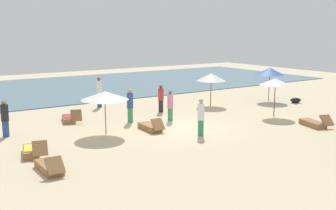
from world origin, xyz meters
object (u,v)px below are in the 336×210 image
Objects in this scene: umbrella_3 at (275,82)px; person_5 at (161,98)px; lounger_1 at (314,123)px; umbrella_0 at (211,77)px; lounger_5 at (69,118)px; person_0 at (5,119)px; lounger_6 at (151,127)px; person_1 at (130,105)px; person_4 at (170,106)px; person_2 at (201,117)px; lounger_0 at (32,151)px; lounger_2 at (50,167)px; umbrella_2 at (270,71)px; dog at (296,100)px; person_3 at (99,92)px; umbrella_1 at (105,96)px.

person_5 is (-4.74, 4.60, -1.15)m from umbrella_3.
umbrella_3 reaches higher than lounger_1.
lounger_5 is (-9.38, 0.56, -1.69)m from umbrella_0.
umbrella_3 reaches higher than person_0.
lounger_6 is 6.80m from person_0.
person_1 is at bearing 89.88° from lounger_6.
person_2 is at bearing -99.44° from person_4.
person_2 is 1.05× the size of person_4.
lounger_1 is at bearing -26.14° from person_0.
umbrella_3 is 13.71m from lounger_0.
lounger_2 is 1.03× the size of person_4.
lounger_0 is 1.08× the size of person_5.
umbrella_2 is 11.59m from lounger_6.
umbrella_0 is at bearing 27.52° from lounger_6.
person_4 reaches higher than dog.
umbrella_0 is 12.99m from person_0.
umbrella_2 is 1.07× the size of umbrella_3.
lounger_2 is at bearing -88.07° from person_0.
person_4 reaches higher than lounger_2.
umbrella_2 reaches higher than person_4.
lounger_2 is at bearing -167.26° from dog.
person_5 is (0.86, 2.28, -0.00)m from person_4.
person_2 reaches higher than lounger_5.
person_3 is at bearing 152.89° from dog.
person_3 reaches higher than lounger_6.
lounger_2 is 1.00× the size of lounger_6.
person_2 reaches higher than person_5.
umbrella_2 is at bearing -0.48° from person_0.
person_1 is (6.01, 2.95, 0.74)m from lounger_0.
umbrella_3 reaches higher than dog.
lounger_1 is 7.51m from person_4.
person_4 is at bearing -10.34° from person_0.
umbrella_1 is 2.80m from lounger_6.
person_0 is at bearing -158.96° from lounger_5.
lounger_6 is 2.19× the size of dog.
lounger_6 is at bearing -90.12° from person_1.
person_0 is at bearing 164.55° from umbrella_3.
lounger_2 is 0.98× the size of person_2.
person_5 is at bearing 5.00° from person_0.
person_3 is at bearing 151.30° from umbrella_0.
lounger_2 is 11.05m from person_5.
lounger_6 is at bearing 123.16° from person_2.
person_2 is at bearing 163.25° from lounger_1.
umbrella_2 is 11.65m from person_3.
lounger_6 is 1.03× the size of person_4.
person_4 is (1.98, -0.90, -0.08)m from person_1.
person_5 is (-4.54, 7.46, 0.67)m from lounger_1.
umbrella_0 is 1.23× the size of lounger_6.
lounger_6 is 7.02m from person_3.
lounger_6 is at bearing 151.75° from lounger_1.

